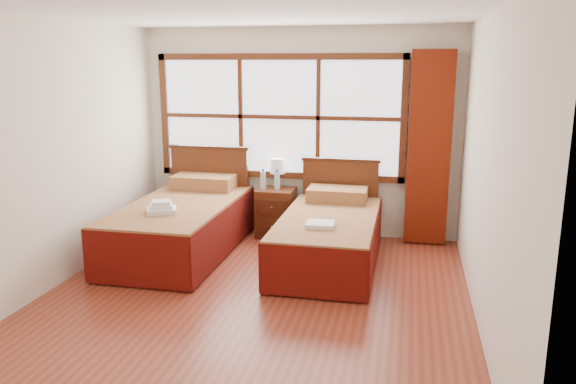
# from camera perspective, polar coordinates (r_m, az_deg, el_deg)

# --- Properties ---
(floor) EXTENTS (4.50, 4.50, 0.00)m
(floor) POSITION_cam_1_polar(r_m,az_deg,el_deg) (5.35, -3.65, -10.94)
(floor) COLOR brown
(floor) RESTS_ON ground
(ceiling) EXTENTS (4.50, 4.50, 0.00)m
(ceiling) POSITION_cam_1_polar(r_m,az_deg,el_deg) (4.91, -4.11, 18.01)
(ceiling) COLOR white
(ceiling) RESTS_ON wall_back
(wall_back) EXTENTS (4.00, 0.00, 4.00)m
(wall_back) POSITION_cam_1_polar(r_m,az_deg,el_deg) (7.13, 1.14, 6.02)
(wall_back) COLOR silver
(wall_back) RESTS_ON floor
(wall_left) EXTENTS (0.00, 4.50, 4.50)m
(wall_left) POSITION_cam_1_polar(r_m,az_deg,el_deg) (5.84, -23.13, 3.40)
(wall_left) COLOR silver
(wall_left) RESTS_ON floor
(wall_right) EXTENTS (0.00, 4.50, 4.50)m
(wall_right) POSITION_cam_1_polar(r_m,az_deg,el_deg) (4.82, 19.66, 1.85)
(wall_right) COLOR silver
(wall_right) RESTS_ON floor
(window) EXTENTS (3.16, 0.06, 1.56)m
(window) POSITION_cam_1_polar(r_m,az_deg,el_deg) (7.12, -0.90, 7.63)
(window) COLOR white
(window) RESTS_ON wall_back
(curtain) EXTENTS (0.50, 0.16, 2.30)m
(curtain) POSITION_cam_1_polar(r_m,az_deg,el_deg) (6.88, 14.13, 4.28)
(curtain) COLOR maroon
(curtain) RESTS_ON wall_back
(bed_left) EXTENTS (1.14, 2.22, 1.11)m
(bed_left) POSITION_cam_1_polar(r_m,az_deg,el_deg) (6.67, -10.63, -3.14)
(bed_left) COLOR #3E1B0D
(bed_left) RESTS_ON floor
(bed_right) EXTENTS (1.04, 2.06, 1.01)m
(bed_right) POSITION_cam_1_polar(r_m,az_deg,el_deg) (6.23, 4.21, -4.39)
(bed_right) COLOR #3E1B0D
(bed_right) RESTS_ON floor
(nightstand) EXTENTS (0.46, 0.46, 0.62)m
(nightstand) POSITION_cam_1_polar(r_m,az_deg,el_deg) (7.13, -1.23, -2.11)
(nightstand) COLOR #502411
(nightstand) RESTS_ON floor
(towels_left) EXTENTS (0.39, 0.37, 0.13)m
(towels_left) POSITION_cam_1_polar(r_m,az_deg,el_deg) (6.18, -12.71, -1.57)
(towels_left) COLOR white
(towels_left) RESTS_ON bed_left
(towels_right) EXTENTS (0.30, 0.26, 0.04)m
(towels_right) POSITION_cam_1_polar(r_m,az_deg,el_deg) (5.73, 3.29, -3.31)
(towels_right) COLOR white
(towels_right) RESTS_ON bed_right
(lamp) EXTENTS (0.19, 0.19, 0.37)m
(lamp) POSITION_cam_1_polar(r_m,az_deg,el_deg) (7.11, -1.06, 2.58)
(lamp) COLOR gold
(lamp) RESTS_ON nightstand
(bottle_near) EXTENTS (0.07, 0.07, 0.26)m
(bottle_near) POSITION_cam_1_polar(r_m,az_deg,el_deg) (7.03, -2.54, 1.25)
(bottle_near) COLOR #A6C6D5
(bottle_near) RESTS_ON nightstand
(bottle_far) EXTENTS (0.07, 0.07, 0.26)m
(bottle_far) POSITION_cam_1_polar(r_m,az_deg,el_deg) (7.02, -1.12, 1.21)
(bottle_far) COLOR #A6C6D5
(bottle_far) RESTS_ON nightstand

